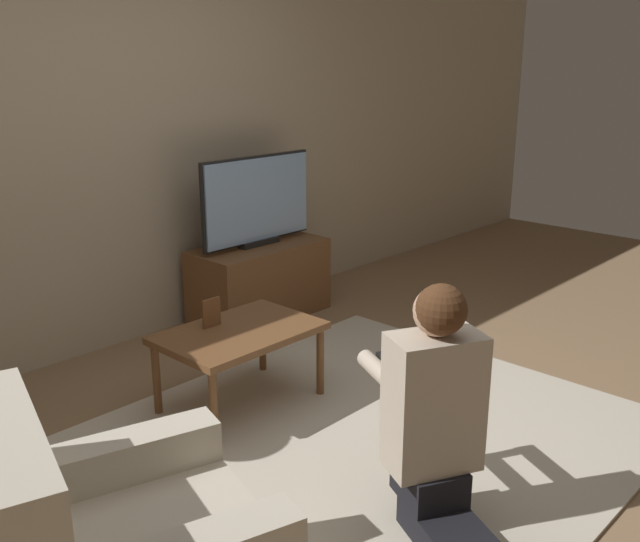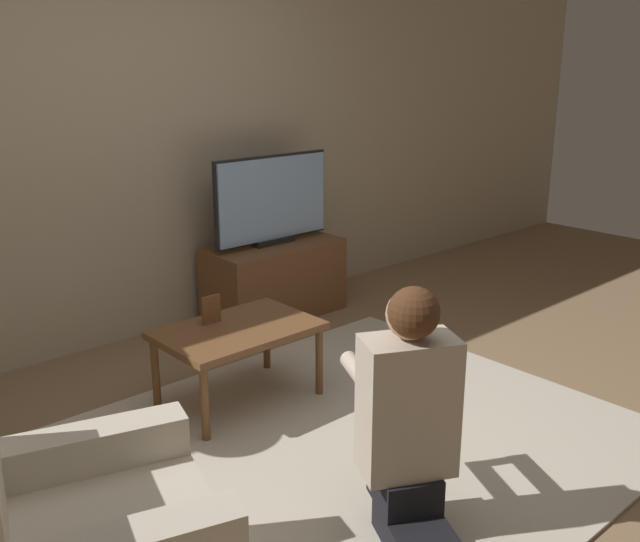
{
  "view_description": "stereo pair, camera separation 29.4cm",
  "coord_description": "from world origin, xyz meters",
  "views": [
    {
      "loc": [
        -2.18,
        -1.89,
        1.74
      ],
      "look_at": [
        0.39,
        0.51,
        0.68
      ],
      "focal_mm": 40.0,
      "sensor_mm": 36.0,
      "label": 1
    },
    {
      "loc": [
        -1.97,
        -2.1,
        1.74
      ],
      "look_at": [
        0.39,
        0.51,
        0.68
      ],
      "focal_mm": 40.0,
      "sensor_mm": 36.0,
      "label": 2
    }
  ],
  "objects": [
    {
      "name": "picture_frame",
      "position": [
        -0.08,
        0.83,
        0.5
      ],
      "size": [
        0.11,
        0.01,
        0.15
      ],
      "color": "brown",
      "rests_on": "coffee_table"
    },
    {
      "name": "tv",
      "position": [
        0.95,
        1.61,
        0.82
      ],
      "size": [
        0.92,
        0.08,
        0.6
      ],
      "color": "black",
      "rests_on": "tv_stand"
    },
    {
      "name": "coffee_table",
      "position": [
        -0.01,
        0.69,
        0.37
      ],
      "size": [
        0.79,
        0.53,
        0.42
      ],
      "color": "brown",
      "rests_on": "ground_plane"
    },
    {
      "name": "person_kneeling",
      "position": [
        -0.18,
        -0.61,
        0.48
      ],
      "size": [
        0.6,
        0.85,
        0.97
      ],
      "rotation": [
        0.0,
        0.0,
        2.67
      ],
      "color": "black",
      "rests_on": "rug"
    },
    {
      "name": "ground_plane",
      "position": [
        0.0,
        0.0,
        0.0
      ],
      "size": [
        10.0,
        10.0,
        0.0
      ],
      "primitive_type": "plane",
      "color": "#896B4C"
    },
    {
      "name": "wall_back",
      "position": [
        0.0,
        1.93,
        1.3
      ],
      "size": [
        10.0,
        0.06,
        2.6
      ],
      "color": "tan",
      "rests_on": "ground_plane"
    },
    {
      "name": "rug",
      "position": [
        0.0,
        0.0,
        0.01
      ],
      "size": [
        2.79,
        2.2,
        0.02
      ],
      "color": "beige",
      "rests_on": "ground_plane"
    },
    {
      "name": "tv_stand",
      "position": [
        0.95,
        1.61,
        0.26
      ],
      "size": [
        0.95,
        0.46,
        0.51
      ],
      "color": "brown",
      "rests_on": "ground_plane"
    }
  ]
}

